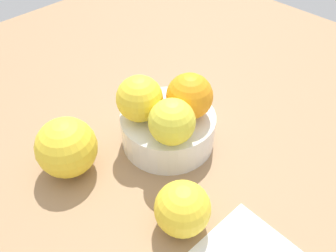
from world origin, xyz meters
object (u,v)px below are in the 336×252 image
orange_in_bowl_0 (172,122)px  orange_in_bowl_1 (140,99)px  orange_loose_0 (182,209)px  fruit_bowl (168,129)px  orange_in_bowl_2 (190,96)px  orange_loose_1 (67,147)px

orange_in_bowl_0 → orange_in_bowl_1: size_ratio=0.95×
orange_in_bowl_1 → orange_loose_0: orange_in_bowl_1 is taller
fruit_bowl → orange_loose_0: 14.81cm
orange_in_bowl_2 → fruit_bowl: bearing=-38.3°
orange_in_bowl_2 → orange_loose_0: orange_in_bowl_2 is taller
orange_in_bowl_0 → orange_loose_1: size_ratio=0.74×
orange_in_bowl_1 → orange_in_bowl_2: size_ratio=1.00×
fruit_bowl → orange_in_bowl_2: (-2.37, 1.87, 5.97)cm
fruit_bowl → orange_in_bowl_0: bearing=51.2°
orange_in_bowl_2 → orange_loose_0: bearing=40.3°
orange_in_bowl_2 → orange_loose_1: bearing=-25.6°
orange_in_bowl_0 → orange_loose_0: size_ratio=0.92×
fruit_bowl → orange_in_bowl_2: bearing=141.7°
fruit_bowl → orange_in_bowl_2: 6.69cm
orange_in_bowl_2 → orange_loose_1: size_ratio=0.79×
orange_loose_1 → orange_in_bowl_0: bearing=138.3°
fruit_bowl → orange_in_bowl_1: bearing=-42.4°
orange_in_bowl_0 → orange_loose_0: (6.15, 7.92, -4.80)cm
fruit_bowl → orange_in_bowl_1: orange_in_bowl_1 is taller
fruit_bowl → orange_loose_1: size_ratio=1.66×
orange_in_bowl_1 → orange_in_bowl_0: bearing=89.3°
orange_loose_0 → orange_loose_1: (4.47, -17.40, 0.79)cm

